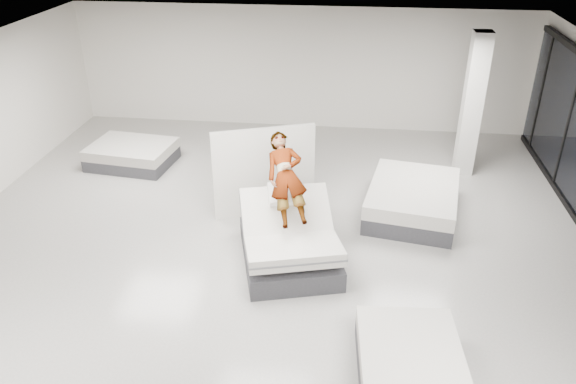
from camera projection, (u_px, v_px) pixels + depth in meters
The scene contains 9 objects.
room at pixel (256, 192), 8.67m from camera, with size 14.00×14.04×3.20m.
hero_bed at pixel (289, 243), 9.61m from camera, with size 2.04×2.39×1.23m.
person at pixel (286, 189), 9.48m from camera, with size 0.62×0.41×1.70m, color slate.
remote at pixel (303, 209), 9.30m from camera, with size 0.05×0.14×0.03m, color black.
divider_panel at pixel (264, 172), 10.85m from camera, with size 2.00×0.09×1.82m, color silver.
flat_bed_right_far at pixel (412, 200), 11.12m from camera, with size 2.03×2.48×0.61m.
flat_bed_right_near at pixel (410, 365), 7.30m from camera, with size 1.43×1.84×0.48m.
flat_bed_left_far at pixel (132, 154), 13.19m from camera, with size 2.00×1.59×0.51m.
column at pixel (472, 106), 12.19m from camera, with size 0.40×0.40×3.20m, color silver.
Camera 1 is at (1.40, -7.54, 5.66)m, focal length 35.00 mm.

